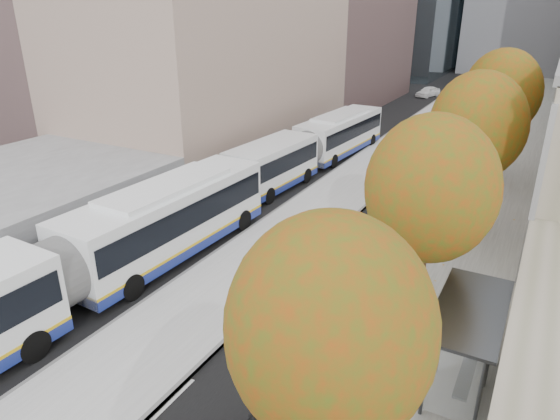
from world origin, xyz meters
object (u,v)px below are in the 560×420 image
Objects in this scene: bus_shelter at (476,323)px; bus_far at (315,145)px; bus_near at (91,258)px; cyclist at (260,399)px; distant_car at (428,92)px.

bus_far is at bearing 127.08° from bus_shelter.
bus_shelter is 22.01m from bus_far.
bus_far reaches higher than bus_shelter.
bus_far is (0.27, 19.51, -0.15)m from bus_near.
cyclist is (-4.66, -4.34, -1.35)m from bus_shelter.
bus_far is 4.72× the size of distant_car.
distant_car is (-13.22, 50.74, -1.55)m from bus_shelter.
bus_far is 23.54m from cyclist.
bus_shelter is at bearing -49.08° from bus_far.
bus_far is at bearing -71.46° from distant_car.
cyclist is at bearing -12.93° from bus_near.
distant_car is at bearing 101.19° from cyclist.
distant_car is (-8.57, 55.08, -0.19)m from cyclist.
distant_car is (0.31, 52.70, -1.12)m from bus_near.
bus_near is 19.51m from bus_far.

